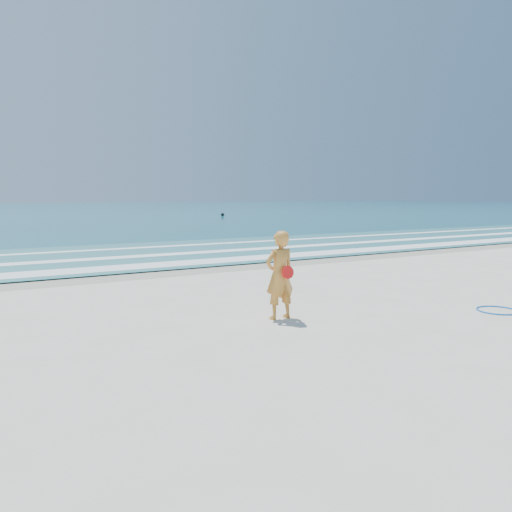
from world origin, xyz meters
TOP-DOWN VIEW (x-y plane):
  - ground at (0.00, 0.00)m, footprint 400.00×400.00m
  - wet_sand at (0.00, 9.00)m, footprint 400.00×2.40m
  - shallow at (0.00, 14.00)m, footprint 400.00×10.00m
  - foam_near at (0.00, 10.30)m, footprint 400.00×1.40m
  - foam_mid at (0.00, 13.20)m, footprint 400.00×0.90m
  - foam_far at (0.00, 16.50)m, footprint 400.00×0.60m
  - hoop at (4.06, -0.25)m, footprint 1.02×1.02m
  - buoy at (22.02, 48.69)m, footprint 0.43×0.43m
  - woman at (-0.44, 1.61)m, footprint 0.67×0.44m

SIDE VIEW (x-z plane):
  - ground at x=0.00m, z-range 0.00..0.00m
  - wet_sand at x=0.00m, z-range 0.00..0.00m
  - hoop at x=4.06m, z-range 0.00..0.03m
  - shallow at x=0.00m, z-range 0.04..0.05m
  - foam_near at x=0.00m, z-range 0.05..0.06m
  - foam_mid at x=0.00m, z-range 0.05..0.06m
  - foam_far at x=0.00m, z-range 0.05..0.06m
  - buoy at x=22.02m, z-range 0.04..0.47m
  - woman at x=-0.44m, z-range 0.00..1.81m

